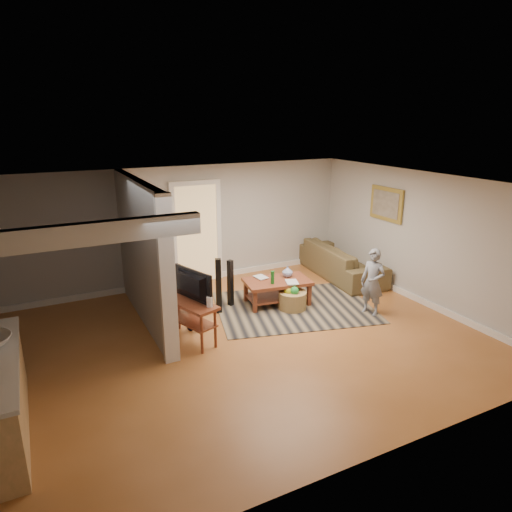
{
  "coord_description": "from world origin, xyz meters",
  "views": [
    {
      "loc": [
        -2.78,
        -6.0,
        3.48
      ],
      "look_at": [
        0.67,
        0.86,
        1.1
      ],
      "focal_mm": 32.0,
      "sensor_mm": 36.0,
      "label": 1
    }
  ],
  "objects_px": {
    "speaker_right": "(230,283)",
    "toy_basket": "(292,299)",
    "sofa": "(340,276)",
    "tv_console": "(190,305)",
    "coffee_table": "(278,285)",
    "toddler": "(195,328)",
    "child": "(370,313)",
    "speaker_left": "(219,286)"
  },
  "relations": [
    {
      "from": "coffee_table",
      "to": "speaker_left",
      "type": "xyz_separation_m",
      "value": [
        -1.17,
        0.11,
        0.14
      ]
    },
    {
      "from": "child",
      "to": "toddler",
      "type": "distance_m",
      "value": 3.2
    },
    {
      "from": "coffee_table",
      "to": "toddler",
      "type": "relative_size",
      "value": 1.37
    },
    {
      "from": "sofa",
      "to": "speaker_right",
      "type": "relative_size",
      "value": 2.68
    },
    {
      "from": "coffee_table",
      "to": "toddler",
      "type": "distance_m",
      "value": 1.87
    },
    {
      "from": "speaker_left",
      "to": "child",
      "type": "bearing_deg",
      "value": -8.8
    },
    {
      "from": "coffee_table",
      "to": "toddler",
      "type": "xyz_separation_m",
      "value": [
        -1.8,
        -0.32,
        -0.37
      ]
    },
    {
      "from": "coffee_table",
      "to": "speaker_right",
      "type": "height_order",
      "value": "speaker_right"
    },
    {
      "from": "speaker_right",
      "to": "child",
      "type": "distance_m",
      "value": 2.64
    },
    {
      "from": "sofa",
      "to": "toy_basket",
      "type": "bearing_deg",
      "value": 125.07
    },
    {
      "from": "speaker_left",
      "to": "toy_basket",
      "type": "bearing_deg",
      "value": -1.13
    },
    {
      "from": "sofa",
      "to": "speaker_left",
      "type": "relative_size",
      "value": 2.34
    },
    {
      "from": "tv_console",
      "to": "speaker_left",
      "type": "xyz_separation_m",
      "value": [
        0.82,
        0.8,
        -0.1
      ]
    },
    {
      "from": "child",
      "to": "speaker_right",
      "type": "bearing_deg",
      "value": -148.18
    },
    {
      "from": "tv_console",
      "to": "speaker_right",
      "type": "bearing_deg",
      "value": 22.27
    },
    {
      "from": "toddler",
      "to": "sofa",
      "type": "bearing_deg",
      "value": -131.76
    },
    {
      "from": "speaker_left",
      "to": "tv_console",
      "type": "bearing_deg",
      "value": -116.74
    },
    {
      "from": "speaker_right",
      "to": "toddler",
      "type": "bearing_deg",
      "value": -169.28
    },
    {
      "from": "speaker_right",
      "to": "toy_basket",
      "type": "distance_m",
      "value": 1.2
    },
    {
      "from": "sofa",
      "to": "tv_console",
      "type": "xyz_separation_m",
      "value": [
        -4.02,
        -1.43,
        0.62
      ]
    },
    {
      "from": "toy_basket",
      "to": "toddler",
      "type": "xyz_separation_m",
      "value": [
        -1.91,
        0.04,
        -0.19
      ]
    },
    {
      "from": "tv_console",
      "to": "toddler",
      "type": "height_order",
      "value": "tv_console"
    },
    {
      "from": "tv_console",
      "to": "speaker_left",
      "type": "relative_size",
      "value": 1.12
    },
    {
      "from": "toy_basket",
      "to": "toddler",
      "type": "distance_m",
      "value": 1.92
    },
    {
      "from": "child",
      "to": "speaker_left",
      "type": "bearing_deg",
      "value": -141.0
    },
    {
      "from": "sofa",
      "to": "speaker_left",
      "type": "xyz_separation_m",
      "value": [
        -3.21,
        -0.63,
        0.52
      ]
    },
    {
      "from": "coffee_table",
      "to": "child",
      "type": "xyz_separation_m",
      "value": [
        1.29,
        -1.18,
        -0.37
      ]
    },
    {
      "from": "speaker_right",
      "to": "toy_basket",
      "type": "relative_size",
      "value": 1.73
    },
    {
      "from": "sofa",
      "to": "toddler",
      "type": "height_order",
      "value": "toddler"
    },
    {
      "from": "sofa",
      "to": "toy_basket",
      "type": "relative_size",
      "value": 4.64
    },
    {
      "from": "speaker_left",
      "to": "speaker_right",
      "type": "relative_size",
      "value": 1.15
    },
    {
      "from": "tv_console",
      "to": "toy_basket",
      "type": "relative_size",
      "value": 2.21
    },
    {
      "from": "coffee_table",
      "to": "speaker_left",
      "type": "relative_size",
      "value": 1.27
    },
    {
      "from": "sofa",
      "to": "tv_console",
      "type": "height_order",
      "value": "tv_console"
    },
    {
      "from": "tv_console",
      "to": "coffee_table",
      "type": "bearing_deg",
      "value": 0.11
    },
    {
      "from": "speaker_right",
      "to": "child",
      "type": "height_order",
      "value": "speaker_right"
    },
    {
      "from": "coffee_table",
      "to": "speaker_right",
      "type": "xyz_separation_m",
      "value": [
        -0.85,
        0.31,
        0.08
      ]
    },
    {
      "from": "sofa",
      "to": "child",
      "type": "distance_m",
      "value": 2.05
    },
    {
      "from": "coffee_table",
      "to": "tv_console",
      "type": "xyz_separation_m",
      "value": [
        -1.99,
        -0.69,
        0.24
      ]
    },
    {
      "from": "toy_basket",
      "to": "speaker_right",
      "type": "bearing_deg",
      "value": 145.44
    },
    {
      "from": "sofa",
      "to": "child",
      "type": "xyz_separation_m",
      "value": [
        -0.75,
        -1.91,
        0.0
      ]
    },
    {
      "from": "sofa",
      "to": "speaker_right",
      "type": "bearing_deg",
      "value": 103.84
    }
  ]
}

